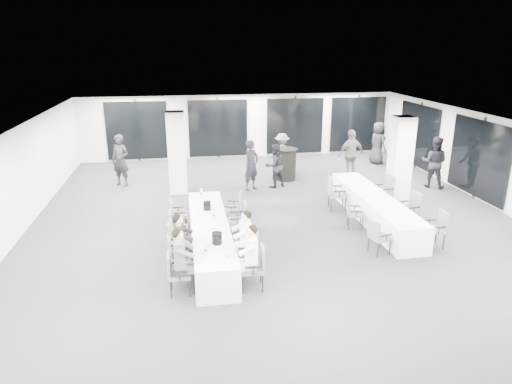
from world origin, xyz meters
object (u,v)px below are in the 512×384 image
(chair_main_right_far, at_px, (235,207))
(standing_guest_e, at_px, (378,140))
(banquet_table_main, at_px, (210,237))
(chair_side_right_mid, at_px, (411,207))
(chair_main_right_near, at_px, (256,265))
(standing_guest_h, at_px, (435,159))
(chair_side_left_mid, at_px, (353,211))
(standing_guest_d, at_px, (351,151))
(chair_side_left_far, at_px, (335,191))
(chair_main_left_far, at_px, (176,213))
(chair_main_left_second, at_px, (176,253))
(chair_side_left_near, at_px, (378,235))
(chair_main_left_near, at_px, (176,271))
(ice_bucket_far, at_px, (207,206))
(chair_main_right_fourth, at_px, (240,218))
(standing_guest_g, at_px, (120,157))
(chair_main_right_second, at_px, (250,247))
(standing_guest_b, at_px, (275,163))
(chair_side_right_far, at_px, (385,189))
(standing_guest_c, at_px, (282,150))
(chair_main_right_mid, at_px, (246,238))
(ice_bucket_near, at_px, (217,238))
(banquet_table_side, at_px, (374,208))
(cocktail_table, at_px, (286,164))
(chair_main_left_fourth, at_px, (176,226))
(chair_side_right_near, at_px, (437,226))
(chair_main_left_mid, at_px, (176,238))

(chair_main_right_far, height_order, standing_guest_e, standing_guest_e)
(banquet_table_main, bearing_deg, chair_side_right_mid, 7.51)
(chair_main_right_near, relative_size, standing_guest_h, 0.45)
(chair_side_left_mid, height_order, standing_guest_d, standing_guest_d)
(chair_side_left_far, distance_m, standing_guest_d, 3.76)
(chair_main_left_far, xyz_separation_m, chair_side_right_mid, (6.51, -0.81, 0.07))
(chair_main_left_far, bearing_deg, chair_main_left_second, -4.14)
(chair_side_left_near, distance_m, standing_guest_d, 6.73)
(chair_main_left_near, xyz_separation_m, ice_bucket_far, (0.83, 2.85, 0.35))
(standing_guest_h, bearing_deg, chair_side_left_near, 84.78)
(chair_main_right_fourth, bearing_deg, standing_guest_g, 39.55)
(chair_main_right_second, height_order, standing_guest_d, standing_guest_d)
(banquet_table_main, relative_size, standing_guest_b, 2.80)
(chair_side_right_far, relative_size, standing_guest_c, 0.56)
(chair_main_left_near, distance_m, chair_main_right_mid, 2.21)
(chair_main_right_far, distance_m, ice_bucket_near, 2.99)
(banquet_table_side, bearing_deg, chair_main_left_far, 177.61)
(cocktail_table, bearing_deg, chair_main_left_second, -120.51)
(standing_guest_e, bearing_deg, ice_bucket_near, 123.57)
(chair_main_left_fourth, distance_m, chair_main_right_second, 2.33)
(cocktail_table, bearing_deg, ice_bucket_near, -114.17)
(chair_main_right_far, bearing_deg, chair_side_left_mid, -88.62)
(chair_main_left_near, distance_m, standing_guest_c, 9.78)
(chair_main_left_second, distance_m, standing_guest_c, 9.05)
(chair_main_right_mid, xyz_separation_m, chair_main_right_fourth, (0.01, 1.12, 0.07))
(chair_side_left_near, height_order, chair_side_right_near, chair_side_right_near)
(cocktail_table, bearing_deg, standing_guest_e, 21.69)
(chair_main_left_far, xyz_separation_m, chair_side_right_far, (6.51, 0.87, 0.07))
(chair_side_left_mid, distance_m, ice_bucket_near, 4.48)
(chair_side_left_mid, height_order, chair_side_right_far, chair_side_right_far)
(chair_main_right_second, height_order, chair_main_right_fourth, chair_main_right_fourth)
(standing_guest_c, height_order, ice_bucket_far, standing_guest_c)
(chair_main_right_far, xyz_separation_m, chair_side_left_far, (3.17, 0.73, 0.05))
(chair_side_left_mid, relative_size, standing_guest_c, 0.49)
(chair_main_left_fourth, height_order, ice_bucket_far, ice_bucket_far)
(chair_main_right_second, bearing_deg, cocktail_table, -9.08)
(chair_side_right_near, bearing_deg, chair_main_left_mid, 90.16)
(chair_side_right_far, relative_size, ice_bucket_near, 3.85)
(standing_guest_g, bearing_deg, chair_main_right_second, -34.21)
(chair_main_right_fourth, distance_m, chair_side_right_mid, 4.85)
(banquet_table_side, xyz_separation_m, chair_side_left_near, (-0.82, -2.12, 0.12))
(chair_side_left_near, bearing_deg, chair_side_left_mid, 165.79)
(chair_side_right_near, xyz_separation_m, standing_guest_h, (2.56, 4.70, 0.50))
(chair_main_right_far, distance_m, standing_guest_e, 9.06)
(chair_main_left_fourth, relative_size, chair_side_right_far, 0.92)
(ice_bucket_near, bearing_deg, chair_side_left_far, 42.60)
(chair_main_left_second, height_order, chair_main_right_fourth, chair_main_right_fourth)
(standing_guest_c, distance_m, standing_guest_h, 5.68)
(chair_side_right_far, xyz_separation_m, standing_guest_g, (-8.47, 3.64, 0.49))
(chair_side_right_near, height_order, standing_guest_d, standing_guest_d)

